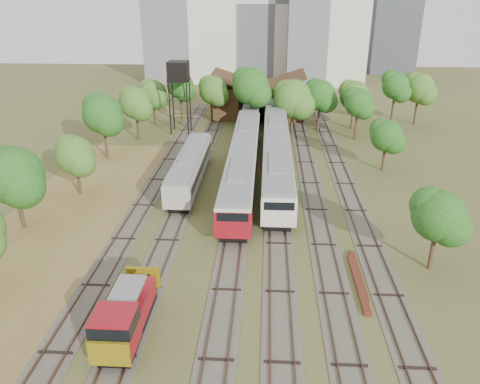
# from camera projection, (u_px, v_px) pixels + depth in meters

# --- Properties ---
(ground) EXTENTS (240.00, 240.00, 0.00)m
(ground) POSITION_uv_depth(u_px,v_px,m) (252.00, 318.00, 32.02)
(ground) COLOR #475123
(ground) RESTS_ON ground
(dry_grass_patch) EXTENTS (14.00, 60.00, 0.04)m
(dry_grass_patch) POSITION_uv_depth(u_px,v_px,m) (47.00, 251.00, 40.33)
(dry_grass_patch) COLOR brown
(dry_grass_patch) RESTS_ON ground
(tracks) EXTENTS (24.60, 80.00, 0.19)m
(tracks) POSITION_uv_depth(u_px,v_px,m) (254.00, 182.00, 54.97)
(tracks) COLOR #4C473D
(tracks) RESTS_ON ground
(railcar_red_set) EXTENTS (3.26, 34.58, 4.04)m
(railcar_red_set) POSITION_uv_depth(u_px,v_px,m) (243.00, 160.00, 55.86)
(railcar_red_set) COLOR black
(railcar_red_set) RESTS_ON ground
(railcar_green_set) EXTENTS (3.30, 52.08, 4.09)m
(railcar_green_set) POSITION_uv_depth(u_px,v_px,m) (276.00, 134.00, 65.86)
(railcar_green_set) COLOR black
(railcar_green_set) RESTS_ON ground
(railcar_rear) EXTENTS (2.77, 16.08, 3.42)m
(railcar_rear) POSITION_uv_depth(u_px,v_px,m) (252.00, 110.00, 80.99)
(railcar_rear) COLOR black
(railcar_rear) RESTS_ON ground
(shunter_locomotive) EXTENTS (2.51, 8.10, 3.28)m
(shunter_locomotive) POSITION_uv_depth(u_px,v_px,m) (125.00, 318.00, 29.67)
(shunter_locomotive) COLOR black
(shunter_locomotive) RESTS_ON ground
(old_grey_coach) EXTENTS (2.87, 18.00, 3.55)m
(old_grey_coach) POSITION_uv_depth(u_px,v_px,m) (190.00, 167.00, 53.95)
(old_grey_coach) COLOR black
(old_grey_coach) RESTS_ON ground
(water_tower) EXTENTS (3.18, 3.18, 11.00)m
(water_tower) POSITION_uv_depth(u_px,v_px,m) (178.00, 73.00, 70.96)
(water_tower) COLOR black
(water_tower) RESTS_ON ground
(rail_pile_near) EXTENTS (0.52, 7.84, 0.26)m
(rail_pile_near) POSITION_uv_depth(u_px,v_px,m) (358.00, 283.00, 35.73)
(rail_pile_near) COLOR #5D271A
(rail_pile_near) RESTS_ON ground
(rail_pile_far) EXTENTS (0.44, 7.02, 0.23)m
(rail_pile_far) POSITION_uv_depth(u_px,v_px,m) (358.00, 274.00, 36.83)
(rail_pile_far) COLOR #5D271A
(rail_pile_far) RESTS_ON ground
(maintenance_shed) EXTENTS (16.45, 11.55, 7.58)m
(maintenance_shed) POSITION_uv_depth(u_px,v_px,m) (258.00, 99.00, 84.12)
(maintenance_shed) COLOR #3C2616
(maintenance_shed) RESTS_ON ground
(tree_band_left) EXTENTS (8.36, 53.34, 8.65)m
(tree_band_left) POSITION_uv_depth(u_px,v_px,m) (52.00, 158.00, 46.21)
(tree_band_left) COLOR #382616
(tree_band_left) RESTS_ON ground
(tree_band_far) EXTENTS (48.31, 10.64, 9.77)m
(tree_band_far) POSITION_uv_depth(u_px,v_px,m) (286.00, 92.00, 74.81)
(tree_band_far) COLOR #382616
(tree_band_far) RESTS_ON ground
(tree_band_right) EXTENTS (5.26, 40.21, 7.60)m
(tree_band_right) POSITION_uv_depth(u_px,v_px,m) (386.00, 140.00, 53.75)
(tree_band_right) COLOR #382616
(tree_band_right) RESTS_ON ground
(tower_centre) EXTENTS (20.00, 18.00, 36.00)m
(tower_centre) POSITION_uv_depth(u_px,v_px,m) (275.00, 3.00, 116.56)
(tower_centre) COLOR #BCB6AA
(tower_centre) RESTS_ON ground
(tower_far_right) EXTENTS (12.00, 12.00, 28.00)m
(tower_far_right) POSITION_uv_depth(u_px,v_px,m) (393.00, 19.00, 125.56)
(tower_far_right) COLOR #3E4246
(tower_far_right) RESTS_ON ground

